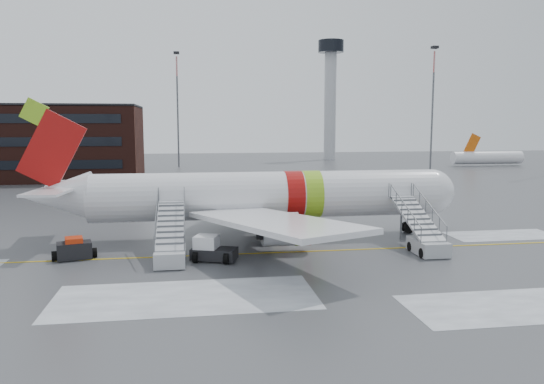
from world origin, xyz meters
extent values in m
plane|color=#494C4F|center=(0.00, 0.00, 0.00)|extent=(260.00, 260.00, 0.00)
cylinder|color=white|center=(0.59, 4.23, 3.50)|extent=(28.00, 3.80, 3.80)
sphere|color=white|center=(14.59, 4.23, 3.50)|extent=(3.80, 3.80, 3.80)
cube|color=black|center=(15.63, 4.23, 4.00)|extent=(1.09, 1.60, 0.97)
cone|color=white|center=(-15.81, 4.23, 3.75)|extent=(5.20, 3.72, 3.72)
cube|color=#A10D0C|center=(-15.91, 4.23, 7.30)|extent=(5.27, 0.30, 6.09)
cube|color=#8BC41F|center=(-17.01, 4.23, 10.10)|extent=(2.16, 0.26, 2.16)
cube|color=white|center=(-15.61, 6.83, 4.40)|extent=(3.07, 4.85, 0.18)
cube|color=white|center=(-15.61, 1.63, 4.40)|extent=(3.07, 4.85, 0.18)
cube|color=white|center=(-0.41, 12.73, 2.90)|extent=(10.72, 15.97, 1.13)
cube|color=white|center=(-0.41, -4.27, 2.90)|extent=(10.72, 15.97, 1.13)
cylinder|color=white|center=(1.09, 9.43, 1.55)|extent=(3.40, 2.10, 2.10)
cylinder|color=white|center=(1.09, -0.97, 1.55)|extent=(3.40, 2.10, 2.10)
cylinder|color=#595B60|center=(12.59, 4.23, 0.90)|extent=(0.20, 0.20, 1.80)
cylinder|color=black|center=(12.59, 4.23, 0.45)|extent=(0.90, 0.56, 0.90)
cylinder|color=black|center=(0.09, 6.63, 0.45)|extent=(0.90, 0.56, 0.90)
cylinder|color=black|center=(0.09, 1.83, 0.45)|extent=(0.90, 0.56, 0.90)
cube|color=#A5A8AD|center=(11.04, -3.07, 0.55)|extent=(2.00, 3.20, 1.00)
cube|color=#A5A8AD|center=(11.04, -0.97, 2.23)|extent=(1.90, 5.87, 2.52)
cube|color=#A5A8AD|center=(11.04, 2.33, 3.40)|extent=(1.90, 1.40, 0.15)
cylinder|color=#595B60|center=(11.04, 1.93, 1.70)|extent=(0.16, 0.16, 3.40)
cylinder|color=black|center=(10.14, -4.07, 0.35)|extent=(0.25, 0.70, 0.70)
cylinder|color=black|center=(11.94, -2.07, 0.35)|extent=(0.25, 0.70, 0.70)
cube|color=#ABAEB3|center=(-7.05, -3.07, 0.55)|extent=(2.00, 3.20, 1.00)
cube|color=#ABAEB3|center=(-7.05, -0.97, 2.23)|extent=(1.90, 5.87, 2.52)
cube|color=#ABAEB3|center=(-7.05, 2.33, 3.40)|extent=(1.90, 1.40, 0.15)
cylinder|color=#595B60|center=(-7.05, 1.93, 1.70)|extent=(0.16, 0.16, 3.40)
cylinder|color=black|center=(-7.95, -4.07, 0.35)|extent=(0.25, 0.70, 0.70)
cylinder|color=black|center=(-6.15, -2.07, 0.35)|extent=(0.25, 0.70, 0.70)
cube|color=black|center=(-4.12, -2.52, 0.48)|extent=(3.35, 2.51, 0.75)
cube|color=white|center=(-4.62, -2.34, 1.23)|extent=(1.91, 1.91, 0.96)
cube|color=black|center=(-4.62, -2.34, 1.60)|extent=(1.67, 1.74, 0.16)
cylinder|color=black|center=(-5.38, -2.86, 0.37)|extent=(0.55, 0.81, 0.75)
cylinder|color=black|center=(-3.37, -3.58, 0.37)|extent=(0.55, 0.81, 0.75)
cylinder|color=black|center=(-4.88, -1.46, 0.37)|extent=(0.55, 0.81, 0.75)
cylinder|color=black|center=(-2.87, -2.17, 0.37)|extent=(0.55, 0.81, 0.75)
cube|color=black|center=(-13.59, -0.67, 0.62)|extent=(2.51, 1.86, 1.12)
cube|color=red|center=(-13.59, -0.67, 1.29)|extent=(1.39, 1.48, 0.45)
cylinder|color=black|center=(-14.49, -0.67, 0.34)|extent=(1.26, 0.93, 0.67)
cylinder|color=black|center=(-12.69, -0.67, 0.34)|extent=(1.26, 0.93, 0.67)
cylinder|color=#B2B5BA|center=(30.00, 95.00, 14.00)|extent=(3.00, 3.00, 28.00)
cylinder|color=black|center=(30.00, 95.00, 28.50)|extent=(6.40, 6.40, 3.00)
cylinder|color=#595B60|center=(42.00, 62.00, 9.60)|extent=(0.36, 0.36, 19.20)
cylinder|color=#CC7272|center=(42.00, 62.00, 21.12)|extent=(0.32, 0.32, 4.32)
cube|color=black|center=(42.00, 62.00, 24.00)|extent=(1.20, 1.20, 0.50)
cylinder|color=#595B60|center=(-8.00, 78.00, 9.60)|extent=(0.36, 0.36, 19.20)
cylinder|color=#CC7272|center=(-8.00, 78.00, 21.12)|extent=(0.32, 0.32, 4.32)
cube|color=black|center=(-8.00, 78.00, 24.00)|extent=(1.20, 1.20, 0.50)
camera|label=1|loc=(-5.63, -37.81, 9.24)|focal=35.00mm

